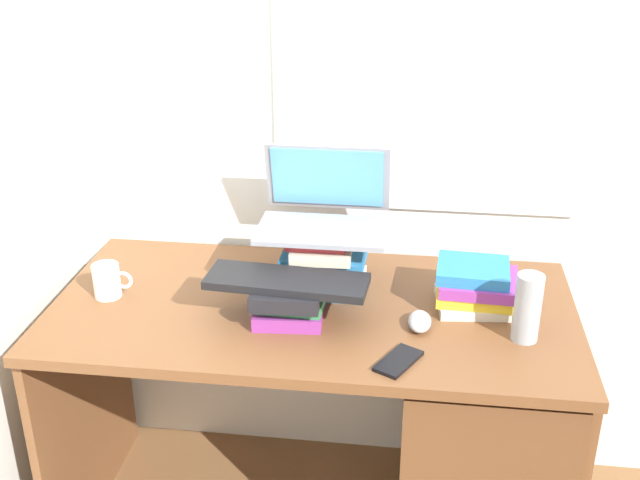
# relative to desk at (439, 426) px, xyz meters

# --- Properties ---
(wall_back) EXTENTS (6.00, 0.06, 2.60)m
(wall_back) POSITION_rel_desk_xyz_m (-0.36, 0.43, 0.88)
(wall_back) COLOR silver
(wall_back) RESTS_ON ground
(desk) EXTENTS (1.43, 0.71, 0.77)m
(desk) POSITION_rel_desk_xyz_m (0.00, 0.00, 0.00)
(desk) COLOR brown
(desk) RESTS_ON ground
(book_stack_tall) EXTENTS (0.25, 0.19, 0.17)m
(book_stack_tall) POSITION_rel_desk_xyz_m (-0.35, 0.13, 0.43)
(book_stack_tall) COLOR #2672B2
(book_stack_tall) RESTS_ON desk
(book_stack_keyboard_riser) EXTENTS (0.19, 0.19, 0.10)m
(book_stack_keyboard_riser) POSITION_rel_desk_xyz_m (-0.42, -0.05, 0.41)
(book_stack_keyboard_riser) COLOR #8C338C
(book_stack_keyboard_riser) RESTS_ON desk
(book_stack_side) EXTENTS (0.23, 0.20, 0.12)m
(book_stack_side) POSITION_rel_desk_xyz_m (0.07, 0.08, 0.41)
(book_stack_side) COLOR beige
(book_stack_side) RESTS_ON desk
(laptop) EXTENTS (0.36, 0.27, 0.22)m
(laptop) POSITION_rel_desk_xyz_m (-0.35, 0.18, 0.58)
(laptop) COLOR gray
(laptop) RESTS_ON book_stack_tall
(keyboard) EXTENTS (0.43, 0.17, 0.02)m
(keyboard) POSITION_rel_desk_xyz_m (-0.42, -0.06, 0.47)
(keyboard) COLOR black
(keyboard) RESTS_ON book_stack_keyboard_riser
(computer_mouse) EXTENTS (0.06, 0.10, 0.04)m
(computer_mouse) POSITION_rel_desk_xyz_m (-0.07, -0.05, 0.37)
(computer_mouse) COLOR #A5A8AD
(computer_mouse) RESTS_ON desk
(mug) EXTENTS (0.11, 0.08, 0.10)m
(mug) POSITION_rel_desk_xyz_m (-0.94, 0.01, 0.40)
(mug) COLOR white
(mug) RESTS_ON desk
(water_bottle) EXTENTS (0.07, 0.07, 0.18)m
(water_bottle) POSITION_rel_desk_xyz_m (0.19, -0.08, 0.44)
(water_bottle) COLOR #999EA5
(water_bottle) RESTS_ON desk
(cell_phone) EXTENTS (0.12, 0.15, 0.01)m
(cell_phone) POSITION_rel_desk_xyz_m (-0.12, -0.23, 0.36)
(cell_phone) COLOR black
(cell_phone) RESTS_ON desk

